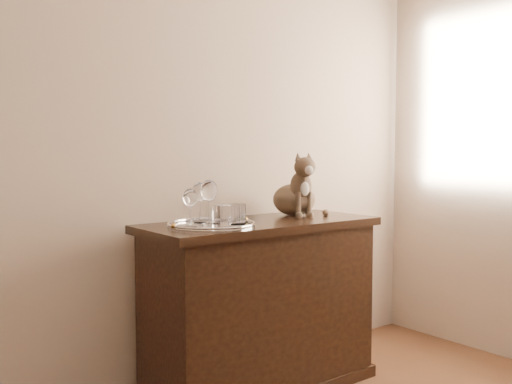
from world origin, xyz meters
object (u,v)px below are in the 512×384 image
at_px(tumbler_a, 237,214).
at_px(tumbler_c, 230,214).
at_px(tray, 211,226).
at_px(cat, 294,184).
at_px(wine_glass_b, 200,202).
at_px(tumbler_b, 221,216).
at_px(wine_glass_c, 190,208).
at_px(wine_glass_d, 209,202).
at_px(sideboard, 261,306).

distance_m(tumbler_a, tumbler_c, 0.06).
bearing_deg(tray, cat, 10.70).
xyz_separation_m(tumbler_a, tumbler_c, (0.00, 0.06, -0.01)).
bearing_deg(tray, wine_glass_b, 86.09).
bearing_deg(tumbler_b, tray, 85.76).
xyz_separation_m(wine_glass_c, tumbler_b, (0.11, -0.07, -0.04)).
bearing_deg(tumbler_c, wine_glass_d, 176.60).
relative_size(tray, wine_glass_d, 1.95).
relative_size(tray, wine_glass_b, 2.12).
height_order(wine_glass_c, wine_glass_d, wine_glass_d).
height_order(sideboard, tumbler_a, tumbler_a).
relative_size(sideboard, tumbler_b, 12.53).
xyz_separation_m(sideboard, cat, (0.29, 0.08, 0.59)).
bearing_deg(tray, wine_glass_d, 165.38).
relative_size(wine_glass_b, wine_glass_d, 0.92).
relative_size(tray, cat, 1.19).
height_order(wine_glass_d, tumbler_b, wine_glass_d).
bearing_deg(tumbler_b, tumbler_a, 15.80).
distance_m(sideboard, tumbler_a, 0.53).
bearing_deg(wine_glass_d, cat, 10.30).
relative_size(sideboard, wine_glass_b, 6.35).
relative_size(tray, wine_glass_c, 2.34).
bearing_deg(tumbler_c, cat, 13.24).
xyz_separation_m(wine_glass_d, tumbler_c, (0.11, -0.01, -0.06)).
xyz_separation_m(wine_glass_b, tumbler_b, (-0.01, -0.20, -0.05)).
relative_size(wine_glass_d, tumbler_b, 2.14).
relative_size(tray, tumbler_c, 4.79).
distance_m(tray, wine_glass_c, 0.15).
distance_m(wine_glass_b, wine_glass_c, 0.18).
relative_size(wine_glass_b, tumbler_a, 2.01).
relative_size(tumbler_a, tumbler_b, 0.98).
bearing_deg(wine_glass_d, sideboard, 4.94).
bearing_deg(cat, tray, -153.09).
xyz_separation_m(wine_glass_d, tumbler_b, (0.00, -0.09, -0.05)).
bearing_deg(tumbler_a, tumbler_c, 87.20).
distance_m(wine_glass_d, tumbler_c, 0.13).
bearing_deg(cat, wine_glass_d, -153.49).
distance_m(tumbler_a, cat, 0.54).
distance_m(sideboard, cat, 0.67).
relative_size(wine_glass_c, cat, 0.51).
distance_m(wine_glass_c, wine_glass_d, 0.11).
bearing_deg(tumbler_b, wine_glass_c, 147.87).
xyz_separation_m(wine_glass_b, tumbler_a, (0.09, -0.17, -0.05)).
distance_m(tumbler_b, tumbler_c, 0.14).
height_order(sideboard, cat, cat).
relative_size(wine_glass_c, tumbler_c, 2.05).
distance_m(sideboard, wine_glass_d, 0.62).
bearing_deg(wine_glass_c, tumbler_b, -32.13).
relative_size(wine_glass_c, tumbler_b, 1.78).
height_order(wine_glass_c, cat, cat).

